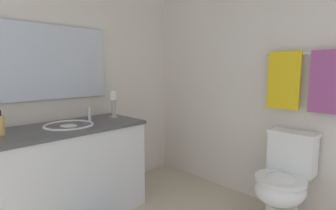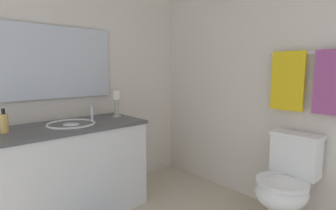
{
  "view_description": "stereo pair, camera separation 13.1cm",
  "coord_description": "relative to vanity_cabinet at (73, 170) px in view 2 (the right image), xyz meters",
  "views": [
    {
      "loc": [
        1.06,
        -1.07,
        1.26
      ],
      "look_at": [
        -0.44,
        0.46,
        0.97
      ],
      "focal_mm": 28.37,
      "sensor_mm": 36.0,
      "label": 1
    },
    {
      "loc": [
        1.15,
        -0.97,
        1.26
      ],
      "look_at": [
        -0.44,
        0.46,
        0.97
      ],
      "focal_mm": 28.37,
      "sensor_mm": 36.0,
      "label": 2
    }
  ],
  "objects": [
    {
      "name": "towel_near_vanity",
      "position": [
        1.2,
        1.37,
        0.76
      ],
      "size": [
        0.27,
        0.03,
        0.49
      ],
      "primitive_type": "cube",
      "color": "yellow",
      "rests_on": "towel_bar"
    },
    {
      "name": "wall_back",
      "position": [
        1.03,
        1.44,
        0.82
      ],
      "size": [
        2.71,
        0.04,
        2.45
      ],
      "primitive_type": "cube",
      "color": "silver",
      "rests_on": "ground"
    },
    {
      "name": "towel_center",
      "position": [
        1.53,
        1.37,
        0.76
      ],
      "size": [
        0.25,
        0.03,
        0.49
      ],
      "primitive_type": "cube",
      "color": "#A54C8C",
      "rests_on": "towel_bar"
    },
    {
      "name": "soap_bottle",
      "position": [
        -0.03,
        -0.48,
        0.47
      ],
      "size": [
        0.06,
        0.06,
        0.18
      ],
      "color": "#E5B259",
      "rests_on": "vanity_cabinet"
    },
    {
      "name": "wall_left",
      "position": [
        -0.33,
        0.12,
        0.82
      ],
      "size": [
        0.04,
        2.66,
        2.45
      ],
      "primitive_type": "cube",
      "color": "silver",
      "rests_on": "ground"
    },
    {
      "name": "sink_basin",
      "position": [
        -0.0,
        0.0,
        0.36
      ],
      "size": [
        0.4,
        0.4,
        0.24
      ],
      "color": "white",
      "rests_on": "vanity_cabinet"
    },
    {
      "name": "vanity_cabinet",
      "position": [
        0.0,
        0.0,
        0.0
      ],
      "size": [
        0.58,
        1.2,
        0.8
      ],
      "color": "silver",
      "rests_on": "ground"
    },
    {
      "name": "mirror",
      "position": [
        -0.28,
        0.0,
        0.92
      ],
      "size": [
        0.02,
        1.04,
        0.65
      ],
      "primitive_type": "cube",
      "color": "silver"
    },
    {
      "name": "towel_bar",
      "position": [
        1.37,
        1.38,
        0.99
      ],
      "size": [
        0.66,
        0.02,
        0.02
      ],
      "primitive_type": "cylinder",
      "rotation": [
        0.0,
        1.57,
        0.0
      ],
      "color": "silver"
    },
    {
      "name": "candle_holder_tall",
      "position": [
        -0.06,
        0.48,
        0.53
      ],
      "size": [
        0.09,
        0.09,
        0.26
      ],
      "color": "#B7B2A5",
      "rests_on": "vanity_cabinet"
    },
    {
      "name": "toilet",
      "position": [
        1.32,
        1.16,
        -0.04
      ],
      "size": [
        0.39,
        0.54,
        0.75
      ],
      "color": "white",
      "rests_on": "ground"
    }
  ]
}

